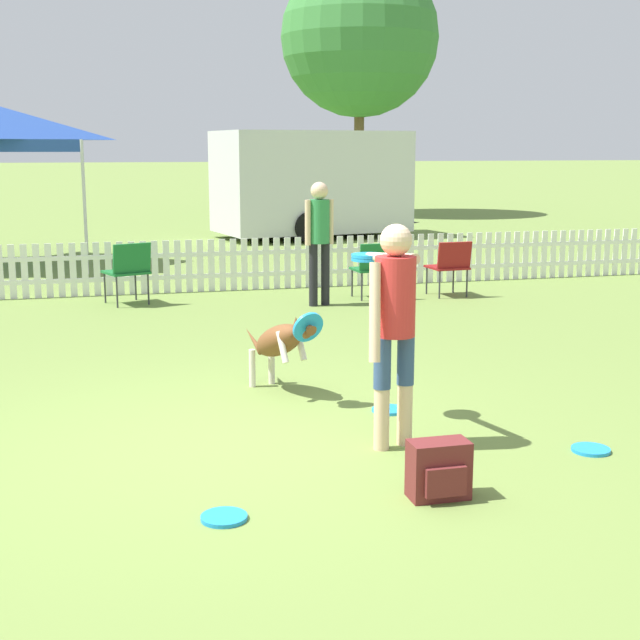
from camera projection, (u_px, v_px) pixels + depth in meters
ground_plane at (240, 445)px, 6.27m from camera, size 240.00×240.00×0.00m
handler_person at (393, 309)px, 6.10m from camera, size 0.44×1.04×1.56m
leaping_dog at (281, 341)px, 7.48m from camera, size 0.53×1.15×0.78m
frisbee_near_handler at (591, 450)px, 6.14m from camera, size 0.27×0.27×0.02m
frisbee_near_dog at (224, 517)px, 5.02m from camera, size 0.27×0.27×0.02m
frisbee_midfield at (388, 410)px, 7.07m from camera, size 0.27×0.27×0.02m
backpack_on_grass at (439, 470)px, 5.30m from camera, size 0.36×0.23×0.35m
picket_fence at (161, 267)px, 12.72m from camera, size 16.78×0.04×0.76m
folding_chair_blue_left at (373, 265)px, 12.21m from camera, size 0.49×0.51×0.78m
folding_chair_center at (128, 268)px, 11.75m from camera, size 0.66×0.67×0.83m
folding_chair_green_right at (450, 264)px, 12.42m from camera, size 0.53×0.54×0.78m
spectator_standing at (319, 231)px, 11.62m from camera, size 0.41×0.27×1.62m
equipment_trailer at (311, 182)px, 20.41m from camera, size 5.14×2.85×2.42m
tree_left_grove at (360, 37)px, 26.65m from camera, size 4.75×4.75×7.68m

